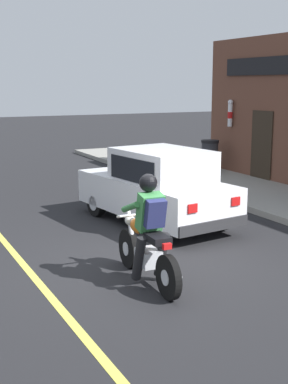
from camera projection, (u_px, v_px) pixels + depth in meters
name	position (u px, v px, depth m)	size (l,w,h in m)	color
ground_plane	(150.00, 266.00, 8.56)	(80.00, 80.00, 0.00)	black
sidewalk_curb	(271.00, 197.00, 13.35)	(2.60, 22.00, 0.14)	gray
motorcycle_with_rider	(148.00, 238.00, 7.71)	(0.57, 2.02, 1.62)	black
car_hatchback	(157.00, 187.00, 10.99)	(2.10, 3.95, 1.57)	black
trash_bin	(210.00, 155.00, 16.86)	(0.56, 0.56, 0.98)	#2D2D33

